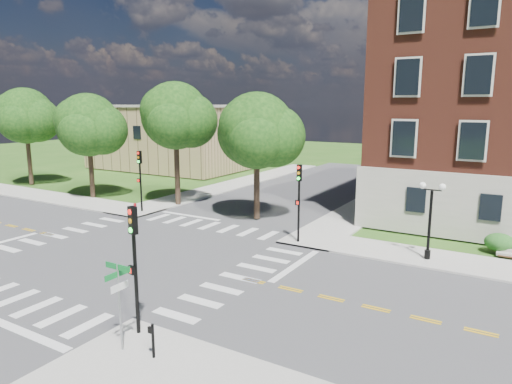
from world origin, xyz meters
The scene contains 19 objects.
ground centered at (0.00, 0.00, 0.00)m, with size 160.00×160.00×0.00m, color #2A5417.
road_ew centered at (0.00, 0.00, 0.01)m, with size 90.00×12.00×0.01m, color #3D3D3F.
road_ns centered at (0.00, 0.00, 0.01)m, with size 12.00×90.00×0.01m, color #3D3D3F.
sidewalk_ne centered at (15.38, 15.38, 0.06)m, with size 34.00×34.00×0.12m.
sidewalk_nw centered at (-15.38, 15.38, 0.06)m, with size 34.00×34.00×0.12m.
crosswalk_east centered at (7.20, 0.00, 0.00)m, with size 2.20×10.20×0.02m, color silver, non-canonical shape.
stop_bar_east centered at (8.80, 3.00, 0.00)m, with size 0.40×5.50×0.00m, color silver.
secondary_building centered at (-22.00, 30.00, 4.28)m, with size 20.40×15.40×8.30m.
tree_a centered at (-26.03, 10.84, 7.29)m, with size 5.73×5.73×10.05m.
tree_b centered at (-14.89, 9.54, 6.65)m, with size 5.58×5.58×9.34m.
tree_c centered at (-6.24, 11.21, 7.52)m, with size 5.55×5.55×10.20m.
tree_d centered at (2.02, 10.39, 6.59)m, with size 5.52×5.52×9.25m.
traffic_signal_se centered at (7.05, -6.75, 3.19)m, with size 0.37×0.43×4.80m.
traffic_signal_ne centered at (7.20, 6.66, 3.19)m, with size 0.38×0.46×4.80m.
traffic_signal_nw centered at (-7.03, 7.73, 3.19)m, with size 0.33×0.36×4.80m.
twin_lamp_west centered at (14.68, 7.40, 2.52)m, with size 1.36×0.36×4.23m.
street_sign_pole centered at (7.44, -7.89, 2.31)m, with size 1.10×1.10×3.10m.
push_button_post centered at (8.73, -7.74, 0.80)m, with size 0.14×0.21×1.20m.
fire_hydrant centered at (-7.19, 7.18, 0.46)m, with size 0.35×0.35×0.75m.
Camera 1 is at (18.80, -17.96, 8.45)m, focal length 32.00 mm.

